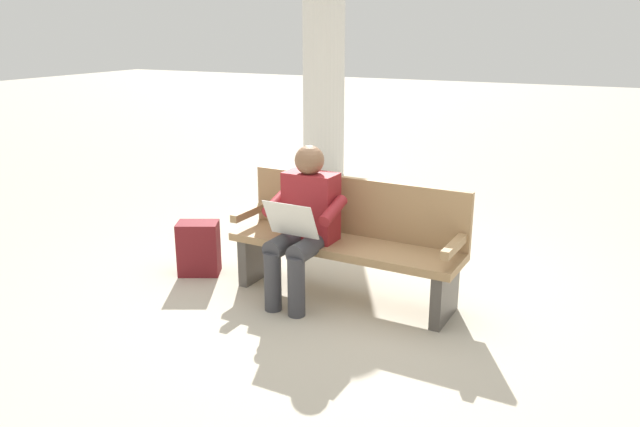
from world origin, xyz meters
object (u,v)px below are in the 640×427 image
(backpack, at_px, (199,248))
(support_pillar, at_px, (324,33))
(bench_near, at_px, (348,238))
(person_seated, at_px, (304,220))

(backpack, height_order, support_pillar, support_pillar)
(bench_near, xyz_separation_m, support_pillar, (1.98, -3.67, 1.47))
(backpack, relative_size, support_pillar, 0.12)
(person_seated, height_order, backpack, person_seated)
(person_seated, bearing_deg, backpack, -1.02)
(backpack, bearing_deg, support_pillar, -79.88)
(person_seated, distance_m, backpack, 1.11)
(person_seated, xyz_separation_m, support_pillar, (1.71, -3.89, 1.30))
(bench_near, distance_m, backpack, 1.33)
(backpack, xyz_separation_m, support_pillar, (0.68, -3.83, 1.71))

